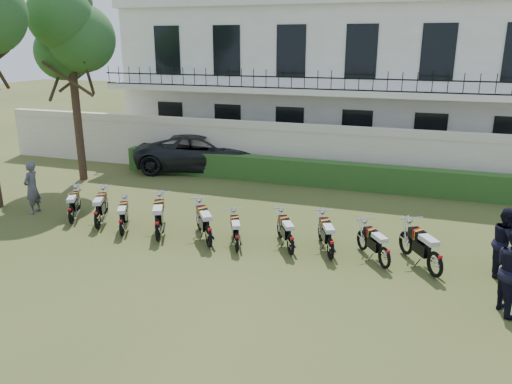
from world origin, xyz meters
TOP-DOWN VIEW (x-y plane):
  - ground at (0.00, 0.00)m, footprint 100.00×100.00m
  - perimeter_wall at (0.00, 8.00)m, footprint 30.00×0.35m
  - hedge at (1.00, 7.20)m, footprint 18.00×0.60m
  - building at (0.00, 13.96)m, footprint 20.40×9.60m
  - tree_west_near at (-8.96, 5.00)m, footprint 3.40×3.20m
  - motorcycle_0 at (-5.95, 0.40)m, footprint 0.94×1.62m
  - motorcycle_1 at (-4.89, 0.28)m, footprint 0.94×1.79m
  - motorcycle_2 at (-3.87, 0.03)m, footprint 0.89×1.61m
  - motorcycle_3 at (-2.67, 0.03)m, footprint 1.01×1.90m
  - motorcycle_4 at (-1.10, 0.08)m, footprint 1.25×1.69m
  - motorcycle_5 at (-0.26, 0.05)m, footprint 0.83×1.56m
  - motorcycle_6 at (1.18, 0.32)m, footprint 0.96×1.62m
  - motorcycle_7 at (2.25, 0.37)m, footprint 0.86×1.75m
  - motorcycle_8 at (3.63, 0.30)m, footprint 1.06×1.50m
  - motorcycle_9 at (4.83, 0.19)m, footprint 1.16×1.77m
  - suv at (-4.92, 8.02)m, footprint 6.28×4.02m
  - inspector at (-7.86, 0.92)m, footprint 0.50×0.69m
  - officer_4 at (6.41, 0.93)m, footprint 0.71×0.88m

SIDE VIEW (x-z plane):
  - ground at x=0.00m, z-range 0.00..0.00m
  - motorcycle_5 at x=-0.26m, z-range -0.04..0.88m
  - motorcycle_2 at x=-3.87m, z-range -0.04..0.92m
  - motorcycle_8 at x=3.63m, z-range -0.04..0.92m
  - motorcycle_0 at x=-5.95m, z-range -0.04..0.94m
  - motorcycle_6 at x=1.18m, z-range -0.04..0.94m
  - motorcycle_7 at x=2.25m, z-range -0.04..0.97m
  - motorcycle_1 at x=-4.89m, z-range -0.04..1.01m
  - hedge at x=1.00m, z-range 0.00..1.00m
  - motorcycle_4 at x=-1.10m, z-range -0.04..1.05m
  - motorcycle_9 at x=4.83m, z-range -0.04..1.06m
  - motorcycle_3 at x=-2.67m, z-range -0.04..1.08m
  - suv at x=-4.92m, z-range 0.00..1.61m
  - officer_4 at x=6.41m, z-range 0.00..1.72m
  - inspector at x=-7.86m, z-range 0.00..1.76m
  - perimeter_wall at x=0.00m, z-range 0.02..2.32m
  - building at x=0.00m, z-range 0.01..7.41m
  - tree_west_near at x=-8.96m, z-range 1.94..9.84m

